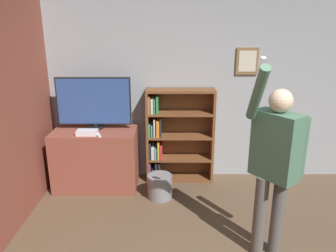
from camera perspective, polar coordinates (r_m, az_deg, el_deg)
The scene contains 9 objects.
wall_back at distance 4.89m, azimuth 7.90°, elevation 6.23°, with size 6.77×0.09×2.70m.
wall_side_brick at distance 3.83m, azimuth -27.23°, elevation 1.24°, with size 0.06×4.51×2.70m.
tv_ledge at distance 4.85m, azimuth -12.26°, elevation -5.59°, with size 1.17×0.62×0.85m.
television at distance 4.69m, azimuth -12.64°, elevation 4.01°, with size 1.04×0.22×0.74m.
game_console at distance 4.55m, azimuth -13.75°, elevation -1.08°, with size 0.28×0.16×0.06m.
remote_loose at distance 4.47m, azimuth -11.85°, elevation -1.55°, with size 0.09×0.14×0.02m.
bookshelf at distance 4.85m, azimuth 1.20°, elevation -1.87°, with size 0.99×0.28×1.40m.
person at distance 3.29m, azimuth 18.23°, elevation -5.53°, with size 0.59×0.57×2.04m.
waste_bin at distance 4.55m, azimuth -1.30°, elevation -10.46°, with size 0.34×0.34×0.33m.
Camera 1 is at (-0.65, -1.82, 2.30)m, focal length 35.00 mm.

